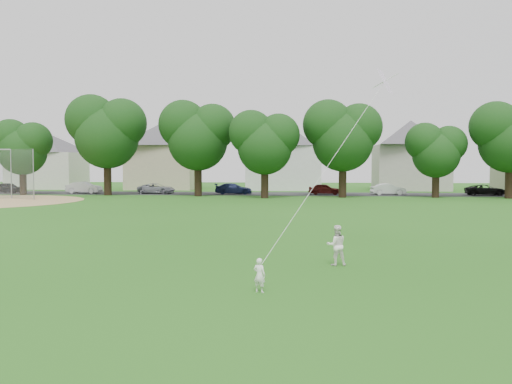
{
  "coord_description": "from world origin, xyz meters",
  "views": [
    {
      "loc": [
        2.09,
        -12.81,
        3.08
      ],
      "look_at": [
        0.78,
        2.0,
        2.3
      ],
      "focal_mm": 35.0,
      "sensor_mm": 36.0,
      "label": 1
    }
  ],
  "objects": [
    {
      "name": "older_boy",
      "position": [
        3.22,
        2.64,
        0.63
      ],
      "size": [
        0.68,
        0.57,
        1.25
      ],
      "primitive_type": "imported",
      "rotation": [
        0.0,
        0.0,
        3.3
      ],
      "color": "white",
      "rests_on": "ground"
    },
    {
      "name": "toddler",
      "position": [
        1.11,
        -0.85,
        0.42
      ],
      "size": [
        0.36,
        0.3,
        0.84
      ],
      "primitive_type": "imported",
      "rotation": [
        0.0,
        0.0,
        2.76
      ],
      "color": "white",
      "rests_on": "ground"
    },
    {
      "name": "tree_row",
      "position": [
        0.47,
        36.28,
        6.25
      ],
      "size": [
        82.53,
        9.97,
        10.82
      ],
      "color": "black",
      "rests_on": "ground"
    },
    {
      "name": "ground",
      "position": [
        0.0,
        0.0,
        0.0
      ],
      "size": [
        160.0,
        160.0,
        0.0
      ],
      "primitive_type": "plane",
      "color": "#1F5613",
      "rests_on": "ground"
    },
    {
      "name": "street",
      "position": [
        0.0,
        42.0,
        0.01
      ],
      "size": [
        90.0,
        7.0,
        0.01
      ],
      "primitive_type": "cube",
      "color": "#2D2D30",
      "rests_on": "ground"
    },
    {
      "name": "kite",
      "position": [
        3.06,
        2.1,
        3.32
      ],
      "size": [
        2.35,
        3.48,
        8.92
      ],
      "color": "white",
      "rests_on": "ground"
    },
    {
      "name": "house_row",
      "position": [
        1.91,
        52.0,
        5.18
      ],
      "size": [
        77.56,
        14.23,
        10.41
      ],
      "color": "silver",
      "rests_on": "ground"
    },
    {
      "name": "parked_cars",
      "position": [
        4.96,
        41.0,
        0.61
      ],
      "size": [
        73.65,
        2.27,
        1.29
      ],
      "color": "black",
      "rests_on": "ground"
    }
  ]
}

